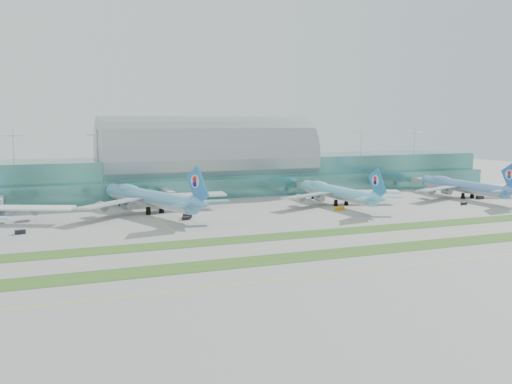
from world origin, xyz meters
name	(u,v)px	position (x,y,z in m)	size (l,w,h in m)	color
ground	(313,235)	(0.00, 0.00, 0.00)	(700.00, 700.00, 0.00)	gray
terminal	(208,168)	(0.01, 128.79, 14.23)	(340.00, 69.10, 36.00)	#3D7A75
grass_strip_near	(354,252)	(0.00, -28.00, 0.04)	(420.00, 12.00, 0.08)	#2D591E
grass_strip_far	(310,234)	(0.00, 2.00, 0.04)	(420.00, 12.00, 0.08)	#2D591E
taxiline_a	(392,267)	(0.00, -48.00, 0.01)	(420.00, 0.35, 0.01)	yellow
taxiline_b	(332,243)	(0.00, -14.00, 0.01)	(420.00, 0.35, 0.01)	yellow
taxiline_c	(291,226)	(0.00, 18.00, 0.01)	(420.00, 0.35, 0.01)	yellow
taxiline_d	(269,217)	(0.00, 40.00, 0.01)	(420.00, 0.35, 0.01)	yellow
airliner_b	(149,197)	(-44.44, 71.01, 7.12)	(69.51, 80.92, 23.07)	#5FA8D2
airliner_c	(337,192)	(44.91, 62.67, 6.27)	(65.03, 73.85, 20.33)	#6FD3F5
airliner_d	(462,185)	(119.32, 60.65, 6.36)	(65.98, 74.75, 20.60)	#6096D4
gse_b	(20,232)	(-96.75, 40.07, 0.75)	(3.50, 2.03, 1.50)	black
gse_c	(187,216)	(-32.15, 51.74, 0.81)	(3.69, 1.85, 1.62)	black
gse_d	(186,218)	(-33.87, 46.94, 0.64)	(3.23, 1.77, 1.28)	black
gse_e	(339,208)	(37.13, 46.06, 0.82)	(4.29, 2.04, 1.63)	orange
gse_f	(374,205)	(59.00, 51.43, 0.70)	(3.29, 1.65, 1.40)	black
gse_g	(464,203)	(101.76, 39.07, 0.64)	(3.30, 1.62, 1.28)	black
gse_h	(480,197)	(124.11, 52.50, 0.86)	(3.77, 1.72, 1.71)	black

